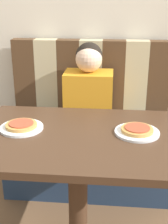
# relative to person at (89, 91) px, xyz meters

# --- Properties ---
(wall_back) EXTENTS (7.00, 0.05, 2.60)m
(wall_back) POSITION_rel_person_xyz_m (0.00, 0.31, 0.56)
(wall_back) COLOR beige
(wall_back) RESTS_ON ground_plane
(booth_seat) EXTENTS (1.15, 0.53, 0.44)m
(booth_seat) POSITION_rel_person_xyz_m (0.00, -0.00, -0.52)
(booth_seat) COLOR navy
(booth_seat) RESTS_ON ground_plane
(booth_backrest) EXTENTS (1.15, 0.10, 0.60)m
(booth_backrest) POSITION_rel_person_xyz_m (0.00, 0.21, 0.01)
(booth_backrest) COLOR #4C331E
(booth_backrest) RESTS_ON booth_seat
(dining_table) EXTENTS (1.00, 0.71, 0.73)m
(dining_table) POSITION_rel_person_xyz_m (0.00, -0.68, -0.10)
(dining_table) COLOR #422B1C
(dining_table) RESTS_ON ground_plane
(person) EXTENTS (0.33, 0.23, 0.62)m
(person) POSITION_rel_person_xyz_m (0.00, 0.00, 0.00)
(person) COLOR orange
(person) RESTS_ON booth_seat
(plate_left) EXTENTS (0.22, 0.22, 0.01)m
(plate_left) POSITION_rel_person_xyz_m (-0.29, -0.64, -0.00)
(plate_left) COLOR white
(plate_left) RESTS_ON dining_table
(plate_right) EXTENTS (0.22, 0.22, 0.01)m
(plate_right) POSITION_rel_person_xyz_m (0.29, -0.64, -0.00)
(plate_right) COLOR white
(plate_right) RESTS_ON dining_table
(pizza_left) EXTENTS (0.16, 0.16, 0.02)m
(pizza_left) POSITION_rel_person_xyz_m (-0.29, -0.64, 0.02)
(pizza_left) COLOR #C68E47
(pizza_left) RESTS_ON plate_left
(pizza_right) EXTENTS (0.16, 0.16, 0.02)m
(pizza_right) POSITION_rel_person_xyz_m (0.29, -0.64, 0.02)
(pizza_right) COLOR #C68E47
(pizza_right) RESTS_ON plate_right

